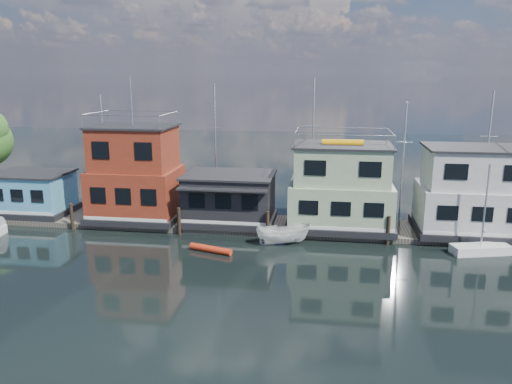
% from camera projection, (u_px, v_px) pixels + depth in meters
% --- Properties ---
extents(ground, '(160.00, 160.00, 0.00)m').
position_uv_depth(ground, '(199.00, 286.00, 29.98)').
color(ground, black).
rests_on(ground, ground).
extents(dock, '(48.00, 5.00, 0.40)m').
position_uv_depth(dock, '(236.00, 224.00, 41.47)').
color(dock, '#595147').
rests_on(dock, ground).
extents(houseboat_blue, '(6.40, 4.90, 3.66)m').
position_uv_depth(houseboat_blue, '(33.00, 193.00, 43.54)').
color(houseboat_blue, black).
rests_on(houseboat_blue, dock).
extents(houseboat_red, '(7.40, 5.90, 11.86)m').
position_uv_depth(houseboat_red, '(136.00, 175.00, 41.75)').
color(houseboat_red, black).
rests_on(houseboat_red, dock).
extents(houseboat_dark, '(7.40, 6.10, 4.06)m').
position_uv_depth(houseboat_dark, '(230.00, 198.00, 41.00)').
color(houseboat_dark, black).
rests_on(houseboat_dark, dock).
extents(houseboat_green, '(8.40, 5.90, 7.03)m').
position_uv_depth(houseboat_green, '(341.00, 188.00, 39.49)').
color(houseboat_green, black).
rests_on(houseboat_green, dock).
extents(houseboat_white, '(8.40, 5.90, 6.66)m').
position_uv_depth(houseboat_white, '(473.00, 193.00, 38.08)').
color(houseboat_white, black).
rests_on(houseboat_white, dock).
extents(pilings, '(42.28, 0.28, 2.20)m').
position_uv_depth(pilings, '(225.00, 223.00, 38.62)').
color(pilings, '#2D2116').
rests_on(pilings, ground).
extents(background_masts, '(36.40, 0.16, 12.00)m').
position_uv_depth(background_masts, '(299.00, 151.00, 45.32)').
color(background_masts, silver).
rests_on(background_masts, ground).
extents(red_kayak, '(3.27, 1.45, 0.48)m').
position_uv_depth(red_kayak, '(211.00, 249.00, 35.50)').
color(red_kayak, red).
rests_on(red_kayak, ground).
extents(day_sailer, '(4.29, 2.36, 6.44)m').
position_uv_depth(day_sailer, '(481.00, 248.00, 35.20)').
color(day_sailer, silver).
rests_on(day_sailer, ground).
extents(motorboat, '(4.35, 2.46, 1.58)m').
position_uv_depth(motorboat, '(283.00, 234.00, 36.99)').
color(motorboat, white).
rests_on(motorboat, ground).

